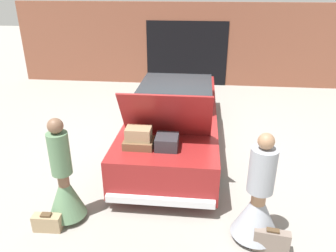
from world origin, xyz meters
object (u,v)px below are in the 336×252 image
at_px(person_left, 64,185).
at_px(suitcase_beside_left_person, 47,223).
at_px(car, 175,117).
at_px(person_right, 258,204).
at_px(suitcase_beside_right_person, 271,241).

xyz_separation_m(person_left, suitcase_beside_left_person, (-0.20, -0.30, -0.48)).
relative_size(car, suitcase_beside_left_person, 12.43).
height_order(car, suitcase_beside_left_person, car).
relative_size(person_right, suitcase_beside_right_person, 3.38).
bearing_deg(person_left, suitcase_beside_left_person, -44.92).
relative_size(car, person_left, 3.10).
xyz_separation_m(person_right, suitcase_beside_left_person, (-3.04, -0.18, -0.46)).
bearing_deg(person_right, suitcase_beside_left_person, 79.67).
bearing_deg(suitcase_beside_right_person, suitcase_beside_left_person, 178.62).
bearing_deg(person_left, car, 142.92).
bearing_deg(person_right, suitcase_beside_right_person, -157.49).
distance_m(car, suitcase_beside_left_person, 3.57).
bearing_deg(person_left, suitcase_beside_right_person, 72.37).
distance_m(person_right, suitcase_beside_left_person, 3.08).
xyz_separation_m(car, person_left, (-1.42, -2.84, -0.00)).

